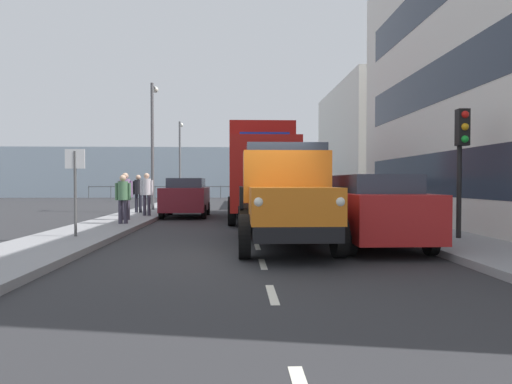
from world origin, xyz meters
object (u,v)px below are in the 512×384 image
at_px(car_teal_kerbside_3, 288,192).
at_px(traffic_light_near, 462,145).
at_px(car_maroon_oppositeside_0, 186,197).
at_px(lamp_post_far, 180,153).
at_px(pedestrian_with_bag, 147,190).
at_px(lamp_post_promenade, 153,134).
at_px(truck_vintage_orange, 285,198).
at_px(car_navy_kerbside_1, 323,199).
at_px(lorry_cargo_red, 260,169).
at_px(car_red_kerbside_near, 371,209).
at_px(car_silver_kerbside_2, 302,195).
at_px(pedestrian_near_railing, 138,190).
at_px(pedestrian_strolling, 125,192).
at_px(pedestrian_by_lamp, 123,195).

xyz_separation_m(car_teal_kerbside_3, traffic_light_near, (-2.32, 17.57, 1.58)).
bearing_deg(car_maroon_oppositeside_0, traffic_light_near, 130.43).
distance_m(car_maroon_oppositeside_0, lamp_post_far, 15.51).
distance_m(pedestrian_with_bag, lamp_post_promenade, 5.07).
distance_m(pedestrian_with_bag, lamp_post_far, 16.53).
xyz_separation_m(truck_vintage_orange, car_navy_kerbside_1, (-2.12, -6.34, -0.28)).
distance_m(lamp_post_promenade, lamp_post_far, 12.10).
bearing_deg(lorry_cargo_red, lamp_post_far, -71.89).
distance_m(car_maroon_oppositeside_0, pedestrian_with_bag, 1.96).
relative_size(truck_vintage_orange, car_navy_kerbside_1, 1.28).
xyz_separation_m(car_red_kerbside_near, car_teal_kerbside_3, (0.00, -17.79, -0.00)).
xyz_separation_m(car_silver_kerbside_2, traffic_light_near, (-2.32, 11.38, 1.58)).
bearing_deg(traffic_light_near, lorry_cargo_red, -59.44).
distance_m(car_teal_kerbside_3, pedestrian_near_railing, 10.94).
height_order(truck_vintage_orange, pedestrian_near_railing, truck_vintage_orange).
height_order(pedestrian_strolling, pedestrian_near_railing, pedestrian_strolling).
bearing_deg(traffic_light_near, pedestrian_by_lamp, -24.93).
xyz_separation_m(truck_vintage_orange, pedestrian_by_lamp, (4.96, -4.91, -0.07)).
distance_m(truck_vintage_orange, car_navy_kerbside_1, 6.69).
xyz_separation_m(car_navy_kerbside_1, traffic_light_near, (-2.32, 5.79, 1.58)).
bearing_deg(pedestrian_strolling, lamp_post_far, -89.11).
xyz_separation_m(lamp_post_promenade, lamp_post_far, (0.15, -12.10, -0.17)).
xyz_separation_m(truck_vintage_orange, lamp_post_far, (5.54, -24.81, 2.62)).
bearing_deg(truck_vintage_orange, pedestrian_by_lamp, -44.74).
relative_size(car_silver_kerbside_2, pedestrian_by_lamp, 2.75).
height_order(traffic_light_near, lamp_post_promenade, lamp_post_promenade).
distance_m(truck_vintage_orange, car_maroon_oppositeside_0, 10.30).
bearing_deg(traffic_light_near, lamp_post_promenade, -51.07).
bearing_deg(truck_vintage_orange, traffic_light_near, -173.05).
xyz_separation_m(truck_vintage_orange, pedestrian_with_bag, (4.88, -8.50, 0.02)).
relative_size(truck_vintage_orange, pedestrian_near_railing, 3.27).
bearing_deg(traffic_light_near, pedestrian_strolling, -31.37).
bearing_deg(car_red_kerbside_near, pedestrian_with_bag, -49.43).
height_order(car_maroon_oppositeside_0, pedestrian_with_bag, pedestrian_with_bag).
bearing_deg(truck_vintage_orange, lamp_post_far, -77.41).
relative_size(truck_vintage_orange, car_silver_kerbside_2, 1.25).
xyz_separation_m(pedestrian_strolling, pedestrian_near_railing, (0.39, -3.96, -0.01)).
bearing_deg(pedestrian_by_lamp, pedestrian_near_railing, -82.89).
bearing_deg(truck_vintage_orange, car_teal_kerbside_3, -96.69).
distance_m(car_teal_kerbside_3, lamp_post_far, 10.59).
distance_m(car_navy_kerbside_1, pedestrian_near_railing, 8.77).
bearing_deg(pedestrian_with_bag, lamp_post_far, -87.68).
relative_size(pedestrian_by_lamp, lamp_post_far, 0.27).
xyz_separation_m(truck_vintage_orange, car_teal_kerbside_3, (-2.12, -18.11, -0.28)).
distance_m(car_silver_kerbside_2, lamp_post_promenade, 8.16).
bearing_deg(pedestrian_strolling, pedestrian_by_lamp, 101.01).
distance_m(lorry_cargo_red, car_navy_kerbside_1, 3.23).
relative_size(car_teal_kerbside_3, lamp_post_far, 0.74).
height_order(truck_vintage_orange, car_red_kerbside_near, truck_vintage_orange).
height_order(car_red_kerbside_near, lamp_post_promenade, lamp_post_promenade).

